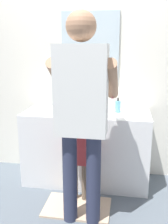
{
  "coord_description": "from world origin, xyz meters",
  "views": [
    {
      "loc": [
        0.43,
        -2.39,
        1.53
      ],
      "look_at": [
        0.0,
        0.15,
        0.87
      ],
      "focal_mm": 40.86,
      "sensor_mm": 36.0,
      "label": 1
    }
  ],
  "objects_px": {
    "child_toddler": "(80,151)",
    "adult_parent": "(82,104)",
    "toothbrush_cup": "(60,105)",
    "soap_bottle": "(118,106)"
  },
  "relations": [
    {
      "from": "child_toddler",
      "to": "adult_parent",
      "type": "xyz_separation_m",
      "value": [
        0.07,
        -0.3,
        0.55
      ]
    },
    {
      "from": "toothbrush_cup",
      "to": "soap_bottle",
      "type": "xyz_separation_m",
      "value": [
        0.65,
        -0.0,
        0.01
      ]
    },
    {
      "from": "child_toddler",
      "to": "adult_parent",
      "type": "height_order",
      "value": "adult_parent"
    },
    {
      "from": "toothbrush_cup",
      "to": "adult_parent",
      "type": "relative_size",
      "value": 0.11
    },
    {
      "from": "soap_bottle",
      "to": "child_toddler",
      "type": "xyz_separation_m",
      "value": [
        -0.34,
        -0.45,
        -0.36
      ]
    },
    {
      "from": "toothbrush_cup",
      "to": "child_toddler",
      "type": "distance_m",
      "value": 0.65
    },
    {
      "from": "child_toddler",
      "to": "toothbrush_cup",
      "type": "bearing_deg",
      "value": 124.32
    },
    {
      "from": "toothbrush_cup",
      "to": "adult_parent",
      "type": "distance_m",
      "value": 0.87
    },
    {
      "from": "child_toddler",
      "to": "adult_parent",
      "type": "bearing_deg",
      "value": -75.94
    },
    {
      "from": "toothbrush_cup",
      "to": "child_toddler",
      "type": "relative_size",
      "value": 0.23
    }
  ]
}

